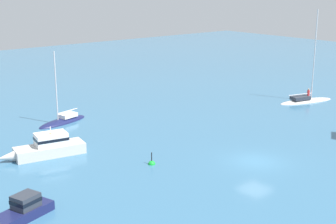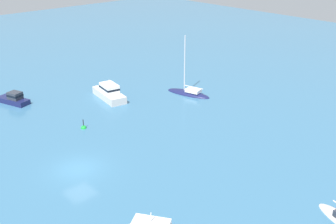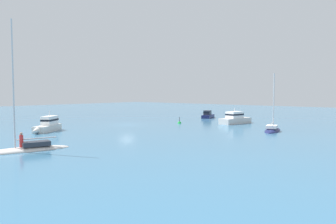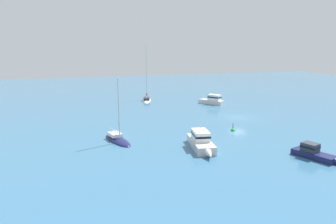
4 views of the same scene
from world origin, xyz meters
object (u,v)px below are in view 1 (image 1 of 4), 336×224
at_px(sloop, 306,100).
at_px(channel_buoy, 152,164).
at_px(motor_cruiser_1, 47,147).
at_px(yacht, 63,121).
at_px(motor_cruiser, 20,211).

height_order(sloop, channel_buoy, sloop).
distance_m(motor_cruiser_1, channel_buoy, 9.21).
bearing_deg(yacht, channel_buoy, 74.68).
bearing_deg(motor_cruiser, channel_buoy, 172.79).
relative_size(motor_cruiser, channel_buoy, 4.11).
height_order(motor_cruiser_1, sloop, sloop).
distance_m(motor_cruiser, sloop, 40.70).
bearing_deg(motor_cruiser, motor_cruiser_1, -142.47).
xyz_separation_m(motor_cruiser, yacht, (18.08, -12.47, -0.45)).
relative_size(yacht, motor_cruiser_1, 1.09).
relative_size(motor_cruiser, yacht, 0.67).
distance_m(motor_cruiser, motor_cruiser_1, 11.66).
height_order(yacht, motor_cruiser_1, yacht).
relative_size(yacht, channel_buoy, 6.14).
bearing_deg(sloop, motor_cruiser, -154.21).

